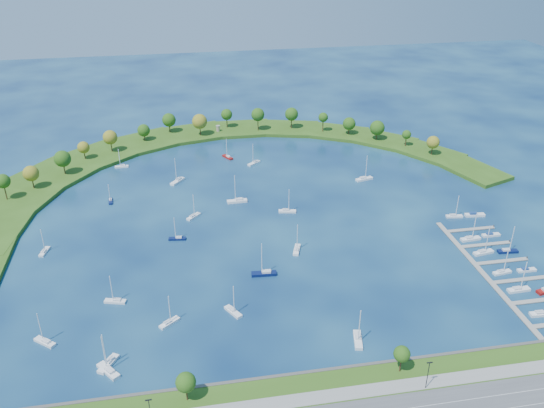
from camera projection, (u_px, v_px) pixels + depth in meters
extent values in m
plane|color=#081A46|center=(263.00, 217.00, 264.62)|extent=(700.00, 700.00, 0.00)
cube|color=#474442|center=(317.00, 373.00, 174.77)|extent=(420.00, 1.20, 1.80)
cube|color=gray|center=(326.00, 396.00, 165.26)|extent=(420.00, 5.00, 0.12)
cylinder|color=#382314|center=(187.00, 393.00, 163.07)|extent=(0.56, 0.56, 5.25)
sphere|color=#1C4D13|center=(186.00, 383.00, 161.30)|extent=(6.00, 6.00, 6.00)
cylinder|color=#382314|center=(400.00, 364.00, 173.11)|extent=(0.56, 0.56, 5.60)
sphere|color=#1C4D13|center=(402.00, 355.00, 171.34)|extent=(5.20, 5.20, 5.20)
cylinder|color=black|center=(428.00, 376.00, 165.89)|extent=(0.24, 0.24, 10.00)
cube|color=#315316|center=(13.00, 200.00, 278.43)|extent=(50.23, 54.30, 2.00)
cube|color=#315316|center=(53.00, 175.00, 304.30)|extent=(54.07, 56.09, 2.00)
cube|color=#315316|center=(97.00, 156.00, 327.34)|extent=(55.20, 54.07, 2.00)
cube|color=#315316|center=(143.00, 143.00, 346.21)|extent=(53.65, 48.47, 2.00)
cube|color=#315316|center=(190.00, 134.00, 359.83)|extent=(49.62, 39.75, 2.00)
cube|color=#315316|center=(237.00, 129.00, 367.41)|extent=(44.32, 29.96, 2.00)
cube|color=#315316|center=(284.00, 129.00, 368.51)|extent=(49.49, 38.05, 2.00)
cube|color=#315316|center=(331.00, 132.00, 363.06)|extent=(51.13, 44.12, 2.00)
cube|color=#315316|center=(378.00, 139.00, 351.38)|extent=(49.19, 47.96, 2.00)
cube|color=#315316|center=(424.00, 151.00, 334.15)|extent=(43.90, 49.49, 2.00)
cube|color=#315316|center=(468.00, 168.00, 312.36)|extent=(35.67, 48.74, 2.00)
cylinder|color=#382314|center=(5.00, 192.00, 274.71)|extent=(0.56, 0.56, 8.39)
sphere|color=#1C4D13|center=(3.00, 181.00, 272.11)|extent=(7.05, 7.05, 7.05)
cylinder|color=#382314|center=(33.00, 182.00, 286.16)|extent=(0.56, 0.56, 6.64)
sphere|color=brown|center=(31.00, 173.00, 283.89)|extent=(7.97, 7.97, 7.97)
cylinder|color=#382314|center=(64.00, 168.00, 301.56)|extent=(0.56, 0.56, 7.03)
sphere|color=#1C4D13|center=(62.00, 159.00, 299.12)|extent=(8.83, 8.83, 8.83)
cylinder|color=#382314|center=(85.00, 154.00, 320.25)|extent=(0.56, 0.56, 5.58)
sphere|color=brown|center=(83.00, 147.00, 318.33)|extent=(6.76, 6.76, 6.76)
cylinder|color=#382314|center=(111.00, 146.00, 329.46)|extent=(0.56, 0.56, 7.17)
sphere|color=brown|center=(110.00, 137.00, 327.02)|extent=(8.34, 8.34, 8.34)
cylinder|color=#382314|center=(144.00, 137.00, 345.97)|extent=(0.56, 0.56, 4.95)
sphere|color=#1C4D13|center=(144.00, 130.00, 344.12)|extent=(7.59, 7.59, 7.59)
cylinder|color=#382314|center=(170.00, 127.00, 358.06)|extent=(0.56, 0.56, 6.53)
sphere|color=#1C4D13|center=(169.00, 120.00, 355.75)|extent=(8.54, 8.54, 8.54)
cylinder|color=#382314|center=(200.00, 130.00, 353.21)|extent=(0.56, 0.56, 7.22)
sphere|color=brown|center=(200.00, 121.00, 350.68)|extent=(9.34, 9.34, 9.34)
cylinder|color=#382314|center=(227.00, 122.00, 366.02)|extent=(0.56, 0.56, 7.28)
sphere|color=#1C4D13|center=(227.00, 114.00, 363.67)|extent=(7.22, 7.22, 7.22)
cylinder|color=#382314|center=(258.00, 124.00, 360.82)|extent=(0.56, 0.56, 8.82)
sphere|color=#1C4D13|center=(258.00, 115.00, 358.01)|extent=(8.35, 8.35, 8.35)
cylinder|color=#382314|center=(291.00, 122.00, 364.33)|extent=(0.56, 0.56, 7.87)
sphere|color=#1C4D13|center=(292.00, 114.00, 361.72)|extent=(8.45, 8.45, 8.45)
cylinder|color=#382314|center=(323.00, 125.00, 359.09)|extent=(0.56, 0.56, 8.23)
sphere|color=#1C4D13|center=(323.00, 117.00, 356.62)|extent=(6.07, 6.07, 6.07)
cylinder|color=#382314|center=(349.00, 130.00, 355.29)|extent=(0.56, 0.56, 5.38)
sphere|color=#1C4D13|center=(349.00, 124.00, 353.30)|extent=(8.02, 8.02, 8.02)
cylinder|color=#382314|center=(377.00, 135.00, 346.93)|extent=(0.56, 0.56, 5.79)
sphere|color=#1C4D13|center=(377.00, 128.00, 344.76)|extent=(9.05, 9.05, 9.05)
cylinder|color=#382314|center=(406.00, 141.00, 337.49)|extent=(0.56, 0.56, 6.15)
sphere|color=#1C4D13|center=(407.00, 135.00, 335.57)|extent=(5.39, 5.39, 5.39)
cylinder|color=#382314|center=(432.00, 150.00, 325.42)|extent=(0.56, 0.56, 6.19)
sphere|color=brown|center=(433.00, 142.00, 323.30)|extent=(7.40, 7.40, 7.40)
cylinder|color=gray|center=(218.00, 129.00, 360.46)|extent=(2.20, 2.20, 3.54)
cylinder|color=gray|center=(218.00, 126.00, 359.57)|extent=(2.60, 2.60, 0.30)
cube|color=gray|center=(483.00, 273.00, 223.38)|extent=(2.20, 82.00, 0.40)
cube|color=gray|center=(540.00, 300.00, 207.99)|extent=(22.00, 2.00, 0.40)
cube|color=gray|center=(520.00, 280.00, 219.50)|extent=(22.00, 2.00, 0.40)
cube|color=gray|center=(502.00, 261.00, 231.02)|extent=(22.00, 2.00, 0.40)
cylinder|color=#382314|center=(527.00, 258.00, 232.60)|extent=(0.36, 0.36, 1.60)
cube|color=gray|center=(486.00, 244.00, 242.54)|extent=(22.00, 2.00, 0.40)
cylinder|color=#382314|center=(509.00, 242.00, 244.12)|extent=(0.36, 0.36, 1.60)
cube|color=gray|center=(471.00, 229.00, 254.06)|extent=(22.00, 2.00, 0.40)
cylinder|color=#382314|center=(494.00, 227.00, 255.64)|extent=(0.36, 0.36, 1.60)
cube|color=white|center=(194.00, 217.00, 264.28)|extent=(7.10, 7.23, 0.95)
cube|color=silver|center=(192.00, 216.00, 263.32)|extent=(3.04, 3.07, 0.67)
cylinder|color=silver|center=(194.00, 205.00, 262.05)|extent=(0.32, 0.32, 10.69)
cube|color=white|center=(364.00, 179.00, 300.81)|extent=(9.80, 4.89, 1.13)
cube|color=silver|center=(363.00, 178.00, 300.02)|extent=(3.66, 2.61, 0.79)
cylinder|color=silver|center=(366.00, 167.00, 297.87)|extent=(0.32, 0.32, 12.75)
cube|color=white|center=(237.00, 201.00, 277.98)|extent=(9.95, 3.08, 1.18)
cube|color=silver|center=(239.00, 199.00, 277.70)|extent=(3.51, 2.05, 0.83)
cylinder|color=silver|center=(235.00, 188.00, 274.48)|extent=(0.32, 0.32, 13.32)
cube|color=white|center=(233.00, 312.00, 201.76)|extent=(6.05, 8.22, 0.98)
cube|color=silver|center=(232.00, 309.00, 201.93)|extent=(2.81, 3.27, 0.69)
cylinder|color=silver|center=(234.00, 299.00, 198.54)|extent=(0.32, 0.32, 11.02)
cube|color=white|center=(122.00, 167.00, 315.54)|extent=(7.45, 2.22, 0.89)
cube|color=silver|center=(123.00, 165.00, 315.32)|extent=(2.62, 1.50, 0.62)
cylinder|color=silver|center=(119.00, 158.00, 312.91)|extent=(0.32, 0.32, 10.00)
cube|color=white|center=(254.00, 163.00, 319.60)|extent=(8.07, 7.12, 1.01)
cube|color=silver|center=(255.00, 161.00, 319.76)|extent=(3.34, 3.14, 0.71)
cylinder|color=silver|center=(253.00, 153.00, 316.27)|extent=(0.32, 0.32, 11.40)
cube|color=white|center=(45.00, 252.00, 237.25)|extent=(3.82, 7.73, 0.89)
cube|color=silver|center=(43.00, 251.00, 236.24)|extent=(2.05, 2.88, 0.63)
cylinder|color=silver|center=(43.00, 240.00, 235.24)|extent=(0.32, 0.32, 10.06)
cube|color=white|center=(108.00, 364.00, 178.66)|extent=(6.60, 8.79, 1.05)
cube|color=silver|center=(110.00, 360.00, 178.97)|extent=(3.05, 3.52, 0.74)
cylinder|color=silver|center=(104.00, 350.00, 175.09)|extent=(0.32, 0.32, 11.84)
cube|color=white|center=(45.00, 342.00, 187.68)|extent=(7.83, 7.00, 0.99)
cube|color=silver|center=(46.00, 341.00, 186.93)|extent=(3.25, 3.08, 0.69)
cylinder|color=silver|center=(40.00, 327.00, 185.16)|extent=(0.32, 0.32, 11.12)
cube|color=white|center=(358.00, 340.00, 188.51)|extent=(4.53, 9.46, 1.09)
cube|color=silver|center=(358.00, 336.00, 188.88)|extent=(2.46, 3.51, 0.77)
cylinder|color=silver|center=(359.00, 326.00, 184.76)|extent=(0.32, 0.32, 12.31)
cube|color=white|center=(115.00, 301.00, 207.22)|extent=(8.17, 4.21, 0.94)
cube|color=silver|center=(117.00, 300.00, 206.79)|extent=(3.07, 2.22, 0.66)
cylinder|color=silver|center=(111.00, 288.00, 204.59)|extent=(0.32, 0.32, 10.63)
cube|color=#0A1644|center=(111.00, 201.00, 278.35)|extent=(2.43, 6.84, 0.80)
cube|color=silver|center=(110.00, 199.00, 278.61)|extent=(1.50, 2.45, 0.56)
cylinder|color=silver|center=(109.00, 193.00, 275.61)|extent=(0.32, 0.32, 9.05)
cube|color=white|center=(170.00, 323.00, 196.48)|extent=(7.52, 6.55, 0.94)
cube|color=silver|center=(168.00, 322.00, 195.60)|extent=(3.11, 2.90, 0.66)
cylinder|color=silver|center=(170.00, 309.00, 194.23)|extent=(0.32, 0.32, 10.57)
cube|color=white|center=(287.00, 211.00, 268.87)|extent=(8.54, 3.87, 0.99)
cube|color=silver|center=(286.00, 210.00, 268.49)|extent=(3.15, 2.15, 0.69)
cylinder|color=silver|center=(289.00, 200.00, 266.05)|extent=(0.32, 0.32, 11.14)
cube|color=white|center=(178.00, 181.00, 298.21)|extent=(8.16, 9.11, 1.15)
cube|color=silver|center=(179.00, 179.00, 298.50)|extent=(3.58, 3.79, 0.81)
cylinder|color=silver|center=(176.00, 170.00, 294.36)|extent=(0.32, 0.32, 12.94)
cube|color=white|center=(108.00, 371.00, 175.91)|extent=(7.82, 9.01, 1.12)
cube|color=silver|center=(110.00, 370.00, 174.91)|extent=(3.46, 3.72, 0.79)
cylinder|color=silver|center=(104.00, 353.00, 173.16)|extent=(0.32, 0.32, 12.65)
cube|color=maroon|center=(228.00, 157.00, 327.43)|extent=(5.93, 8.01, 0.96)
cube|color=silver|center=(228.00, 156.00, 326.52)|extent=(2.75, 3.19, 0.67)
cylinder|color=silver|center=(227.00, 147.00, 325.16)|extent=(0.32, 0.32, 10.75)
cube|color=#0A1644|center=(264.00, 274.00, 222.67)|extent=(10.06, 3.44, 1.19)
cube|color=silver|center=(266.00, 271.00, 222.30)|extent=(3.59, 2.17, 0.83)
cylinder|color=silver|center=(262.00, 258.00, 219.23)|extent=(0.32, 0.32, 13.36)
cube|color=white|center=(297.00, 250.00, 238.46)|extent=(4.98, 8.69, 1.01)
cube|color=silver|center=(297.00, 249.00, 237.33)|extent=(2.52, 3.31, 0.70)
cylinder|color=silver|center=(297.00, 236.00, 236.19)|extent=(0.32, 0.32, 11.32)
cube|color=#0A1644|center=(177.00, 239.00, 246.60)|extent=(7.63, 3.04, 0.89)
cube|color=silver|center=(179.00, 237.00, 246.28)|extent=(2.77, 1.78, 0.62)
cylinder|color=silver|center=(175.00, 228.00, 244.05)|extent=(0.32, 0.32, 10.01)
cube|color=white|center=(541.00, 314.00, 200.69)|extent=(8.61, 2.90, 1.02)
cube|color=silver|center=(540.00, 312.00, 200.20)|extent=(3.07, 1.85, 0.71)
cube|color=white|center=(519.00, 290.00, 213.39)|extent=(8.87, 2.79, 1.05)
cube|color=silver|center=(517.00, 288.00, 212.81)|extent=(3.14, 1.84, 0.74)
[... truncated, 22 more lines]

